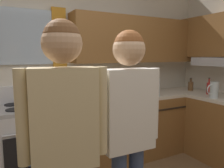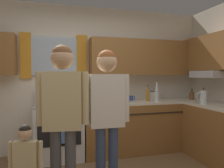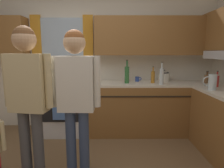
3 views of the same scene
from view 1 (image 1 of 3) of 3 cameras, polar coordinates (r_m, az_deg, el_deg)
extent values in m
cube|color=silver|center=(3.07, -13.44, 4.05)|extent=(4.60, 0.10, 2.60)
cube|color=silver|center=(2.92, -22.70, 11.23)|extent=(0.76, 0.03, 0.67)
cube|color=orange|center=(2.99, -13.51, 11.49)|extent=(0.18, 0.04, 0.77)
cube|color=brown|center=(3.40, 7.82, 11.11)|extent=(2.18, 0.32, 0.65)
cube|color=#B7B7BC|center=(3.55, 25.51, 5.26)|extent=(0.40, 0.60, 0.12)
cube|color=brown|center=(3.39, 7.89, -10.49)|extent=(2.33, 0.62, 0.86)
cube|color=beige|center=(3.28, 8.03, -2.99)|extent=(2.33, 0.62, 0.04)
cube|color=#2D2319|center=(3.07, 11.45, -6.84)|extent=(2.21, 0.01, 0.02)
cube|color=silver|center=(2.83, -19.72, -14.60)|extent=(0.76, 0.62, 0.86)
cube|color=black|center=(2.52, -18.68, -16.11)|extent=(0.64, 0.01, 0.36)
cylinder|color=#ADADB2|center=(2.42, -18.81, -11.55)|extent=(0.64, 0.02, 0.02)
cube|color=#ADADB2|center=(2.70, -20.14, -5.68)|extent=(0.76, 0.62, 0.04)
cube|color=silver|center=(2.94, -20.98, -2.28)|extent=(0.76, 0.08, 0.20)
cylinder|color=black|center=(2.54, -23.99, -6.09)|extent=(0.17, 0.17, 0.01)
cylinder|color=black|center=(2.59, -15.58, -5.45)|extent=(0.17, 0.17, 0.01)
cylinder|color=black|center=(2.81, -24.40, -4.86)|extent=(0.17, 0.17, 0.01)
cylinder|color=black|center=(2.85, -16.77, -4.32)|extent=(0.17, 0.17, 0.01)
cube|color=#4C72B7|center=(2.47, -18.59, -15.57)|extent=(0.20, 0.02, 0.34)
cylinder|color=red|center=(3.55, 23.74, -1.06)|extent=(0.06, 0.06, 0.17)
cylinder|color=red|center=(3.53, 23.84, 0.78)|extent=(0.02, 0.02, 0.06)
cylinder|color=#3F382D|center=(3.53, 23.87, 1.39)|extent=(0.03, 0.03, 0.02)
cylinder|color=silver|center=(3.14, 11.68, -0.78)|extent=(0.07, 0.07, 0.26)
cylinder|color=silver|center=(3.12, 11.76, 2.41)|extent=(0.03, 0.03, 0.09)
cylinder|color=#3F382D|center=(3.12, 11.79, 3.39)|extent=(0.03, 0.03, 0.02)
cylinder|color=#2D6633|center=(2.94, 1.69, -0.99)|extent=(0.08, 0.08, 0.28)
cylinder|color=#2D6633|center=(2.92, 1.70, 2.69)|extent=(0.03, 0.03, 0.10)
cylinder|color=#3F382D|center=(2.91, 1.71, 3.80)|extent=(0.03, 0.03, 0.02)
cylinder|color=#B27223|center=(3.20, 8.49, -1.11)|extent=(0.06, 0.06, 0.20)
cylinder|color=#B27223|center=(3.18, 8.54, 1.30)|extent=(0.02, 0.02, 0.07)
cylinder|color=#3F382D|center=(3.17, 8.55, 2.07)|extent=(0.03, 0.03, 0.02)
cylinder|color=brown|center=(3.82, 19.66, -0.52)|extent=(0.08, 0.08, 0.14)
cylinder|color=brown|center=(3.81, 19.72, 0.89)|extent=(0.03, 0.03, 0.05)
cylinder|color=#3F382D|center=(3.81, 19.74, 1.37)|extent=(0.04, 0.04, 0.02)
cylinder|color=#2D479E|center=(3.22, 3.06, -2.00)|extent=(0.07, 0.07, 0.08)
torus|color=#2D479E|center=(3.25, 3.79, -1.86)|extent=(0.06, 0.01, 0.06)
cylinder|color=silver|center=(3.51, 9.72, -0.85)|extent=(0.20, 0.20, 0.14)
cone|color=silver|center=(3.50, 9.75, 0.68)|extent=(0.18, 0.18, 0.05)
sphere|color=black|center=(3.50, 9.76, 1.17)|extent=(0.02, 0.02, 0.02)
cone|color=silver|center=(3.59, 11.37, -0.27)|extent=(0.09, 0.04, 0.07)
torus|color=black|center=(3.50, 9.75, 0.52)|extent=(0.17, 0.17, 0.02)
cylinder|color=silver|center=(3.25, 24.89, -1.40)|extent=(0.11, 0.11, 0.22)
torus|color=silver|center=(3.20, 24.15, -1.30)|extent=(0.14, 0.02, 0.14)
cube|color=#D1BC8C|center=(1.31, -12.29, -8.60)|extent=(0.40, 0.21, 0.58)
cylinder|color=#D1BC8C|center=(1.35, -2.79, -6.95)|extent=(0.07, 0.07, 0.54)
cylinder|color=#D1BC8C|center=(1.30, -22.24, -8.09)|extent=(0.07, 0.07, 0.54)
sphere|color=tan|center=(1.26, -12.83, 10.25)|extent=(0.23, 0.23, 0.23)
sphere|color=brown|center=(1.26, -12.87, 11.53)|extent=(0.21, 0.21, 0.21)
cube|color=white|center=(1.55, 4.25, -6.65)|extent=(0.37, 0.17, 0.57)
cylinder|color=white|center=(1.67, 10.80, -4.97)|extent=(0.07, 0.07, 0.53)
cylinder|color=white|center=(1.45, -3.28, -6.73)|extent=(0.07, 0.07, 0.53)
sphere|color=#DBAD84|center=(1.51, 4.41, 8.92)|extent=(0.22, 0.22, 0.22)
sphere|color=brown|center=(1.51, 4.42, 9.97)|extent=(0.20, 0.20, 0.20)
camera|label=2|loc=(1.01, 138.18, -11.27)|focal=34.48mm
camera|label=3|loc=(1.35, 91.88, -2.62)|focal=30.73mm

